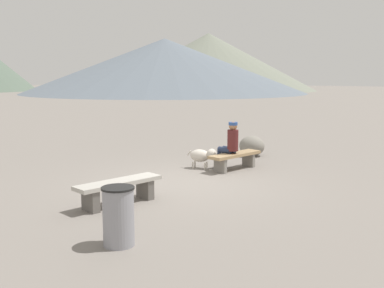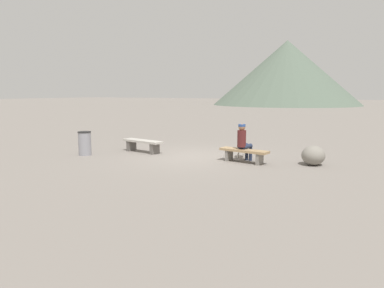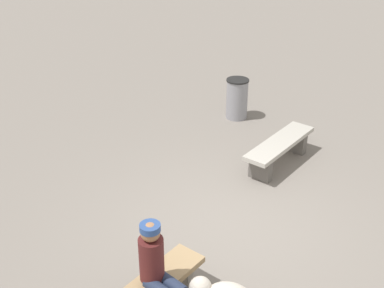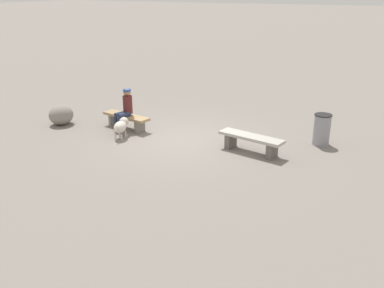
# 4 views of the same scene
# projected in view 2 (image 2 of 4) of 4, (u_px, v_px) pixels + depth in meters

# --- Properties ---
(ground) EXTENTS (210.00, 210.00, 0.06)m
(ground) POSITION_uv_depth(u_px,v_px,m) (192.00, 158.00, 12.92)
(ground) COLOR gray
(bench_left) EXTENTS (1.84, 0.73, 0.48)m
(bench_left) POSITION_uv_depth(u_px,v_px,m) (143.00, 144.00, 13.86)
(bench_left) COLOR #605B56
(bench_left) RESTS_ON ground
(bench_right) EXTENTS (1.72, 0.68, 0.44)m
(bench_right) POSITION_uv_depth(u_px,v_px,m) (244.00, 153.00, 11.85)
(bench_right) COLOR gray
(bench_right) RESTS_ON ground
(seated_person) EXTENTS (0.41, 0.64, 1.29)m
(seated_person) POSITION_uv_depth(u_px,v_px,m) (243.00, 140.00, 11.92)
(seated_person) COLOR #511E1E
(seated_person) RESTS_ON ground
(dog) EXTENTS (0.48, 0.81, 0.55)m
(dog) POSITION_uv_depth(u_px,v_px,m) (241.00, 148.00, 12.70)
(dog) COLOR beige
(dog) RESTS_ON ground
(trash_bin) EXTENTS (0.49, 0.49, 0.88)m
(trash_bin) POSITION_uv_depth(u_px,v_px,m) (85.00, 143.00, 13.21)
(trash_bin) COLOR gray
(trash_bin) RESTS_ON ground
(boulder) EXTENTS (0.76, 0.83, 0.63)m
(boulder) POSITION_uv_depth(u_px,v_px,m) (313.00, 155.00, 11.44)
(boulder) COLOR gray
(boulder) RESTS_ON ground
(distant_peak_1) EXTENTS (25.73, 25.73, 11.28)m
(distant_peak_1) POSITION_uv_depth(u_px,v_px,m) (286.00, 73.00, 63.44)
(distant_peak_1) COLOR #566656
(distant_peak_1) RESTS_ON ground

